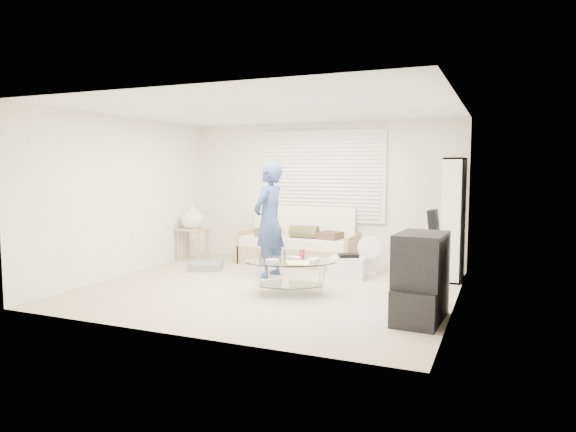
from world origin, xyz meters
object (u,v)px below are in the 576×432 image
at_px(coffee_table, 291,267).
at_px(bookshelf, 453,219).
at_px(futon_sofa, 299,245).
at_px(tv_unit, 420,278).

bearing_deg(coffee_table, bookshelf, 43.43).
bearing_deg(bookshelf, futon_sofa, 174.33).
relative_size(bookshelf, tv_unit, 1.88).
distance_m(futon_sofa, coffee_table, 2.20).
xyz_separation_m(tv_unit, coffee_table, (-1.79, 0.56, -0.11)).
relative_size(bookshelf, coffee_table, 1.29).
distance_m(bookshelf, coffee_table, 2.70).
relative_size(futon_sofa, bookshelf, 1.12).
relative_size(tv_unit, coffee_table, 0.69).
bearing_deg(futon_sofa, coffee_table, -71.02).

